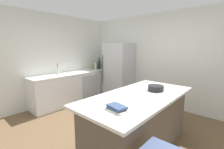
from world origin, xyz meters
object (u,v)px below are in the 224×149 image
Objects in this scene: mixing_bowl at (156,88)px; olive_oil_bottle at (93,66)px; refrigerator at (119,72)px; soda_bottle at (96,66)px; hot_sauce_bottle at (102,66)px; cookbook_stack at (117,108)px; flower_vase at (58,72)px; kitchen_island at (138,121)px; sink_faucet at (68,68)px; wine_bottle at (99,64)px; syrup_bottle at (97,66)px; gin_bottle at (101,65)px.

olive_oil_bottle is at bearing 160.50° from mixing_bowl.
refrigerator is 0.89m from soda_bottle.
hot_sauce_bottle is 0.82× the size of cookbook_stack.
flower_vase reaches higher than olive_oil_bottle.
flower_vase is 1.30m from olive_oil_bottle.
sink_faucet is at bearing 171.04° from kitchen_island.
syrup_bottle is (-0.02, -0.09, -0.05)m from wine_bottle.
gin_bottle is 0.94× the size of soda_bottle.
hot_sauce_bottle is at bearing 152.51° from mixing_bowl.
refrigerator is 3.11m from cookbook_stack.
gin_bottle is 0.96× the size of olive_oil_bottle.
wine_bottle is 0.10m from syrup_bottle.
mixing_bowl is at bearing -26.04° from gin_bottle.
cookbook_stack is (2.80, -2.19, -0.08)m from soda_bottle.
gin_bottle is at bearing 146.92° from kitchen_island.
refrigerator is at bearing 2.62° from wine_bottle.
refrigerator is at bearing 61.44° from flower_vase.
wine_bottle reaches higher than hot_sauce_bottle.
gin_bottle is 0.73× the size of wine_bottle.
sink_faucet is at bearing -90.18° from gin_bottle.
refrigerator is 5.66× the size of soda_bottle.
kitchen_island is 2.54m from refrigerator.
mixing_bowl is at bearing -0.53° from sink_faucet.
soda_bottle is at bearing 151.00° from kitchen_island.
gin_bottle is 0.12m from wine_bottle.
gin_bottle reaches higher than hot_sauce_bottle.
flower_vase is at bearing -89.46° from olive_oil_bottle.
sink_faucet is 1.16m from syrup_bottle.
wine_bottle is at bearing -77.42° from hot_sauce_bottle.
refrigerator is at bearing 145.47° from mixing_bowl.
soda_bottle is at bearing -80.28° from hot_sauce_bottle.
hot_sauce_bottle is 0.40m from soda_bottle.
cookbook_stack is (0.13, -0.71, 0.48)m from kitchen_island.
olive_oil_bottle is at bearing -94.47° from wine_bottle.
refrigerator is 5.76× the size of olive_oil_bottle.
flower_vase is at bearing -91.37° from soda_bottle.
hot_sauce_bottle is at bearing 170.29° from refrigerator.
sink_faucet is 1.06× the size of syrup_bottle.
sink_faucet is 1.01× the size of gin_bottle.
olive_oil_bottle is (-2.72, 1.39, 0.56)m from kitchen_island.
flower_vase is 1.15× the size of syrup_bottle.
olive_oil_bottle is (-0.05, -0.09, 0.00)m from soda_bottle.
soda_bottle is at bearing 88.63° from flower_vase.
kitchen_island is 7.97× the size of cookbook_stack.
wine_bottle is 3.05m from mixing_bowl.
sink_faucet is (-0.91, -1.28, 0.17)m from refrigerator.
wine_bottle is (-2.69, 1.68, 0.60)m from kitchen_island.
kitchen_island is 3.10m from soda_bottle.
soda_bottle is 1.15× the size of mixing_bowl.
sink_faucet is at bearing -93.42° from soda_bottle.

